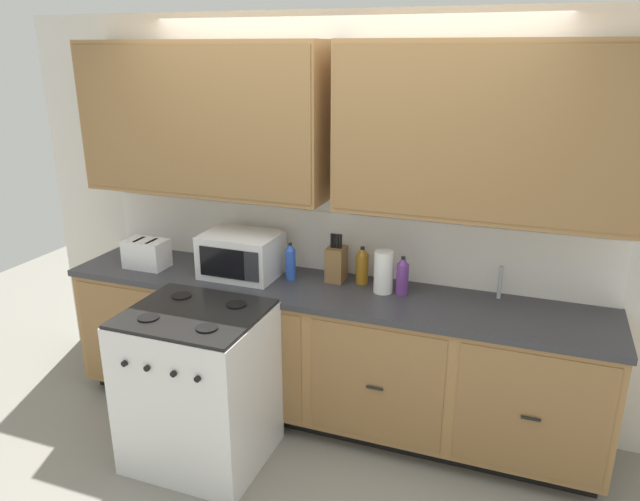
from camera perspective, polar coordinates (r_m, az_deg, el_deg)
ground_plane at (r=3.90m, az=-1.21°, el=-17.76°), size 8.45×8.45×0.00m
wall_unit at (r=3.66m, az=1.55°, el=8.52°), size 4.58×0.40×2.54m
counter_run at (r=3.88m, az=0.43°, el=-9.69°), size 3.41×0.64×0.92m
stove_range at (r=3.61m, az=-11.45°, el=-12.55°), size 0.76×0.68×0.95m
microwave at (r=3.88m, az=-7.50°, el=-0.40°), size 0.48×0.37×0.28m
toaster at (r=4.17m, az=-16.19°, el=-0.28°), size 0.28×0.18×0.19m
knife_block at (r=3.77m, az=1.56°, el=-1.22°), size 0.11×0.14×0.31m
sink_faucet at (r=3.66m, az=16.77°, el=-2.92°), size 0.02×0.02×0.20m
paper_towel_roll at (r=3.60m, az=6.07°, el=-2.03°), size 0.12×0.12×0.26m
bottle_violet at (r=3.59m, az=7.86°, el=-2.43°), size 0.07×0.07×0.24m
bottle_amber at (r=3.73m, az=4.04°, el=-1.44°), size 0.08×0.08×0.24m
bottle_blue at (r=3.80m, az=-2.82°, el=-1.06°), size 0.07×0.07×0.24m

